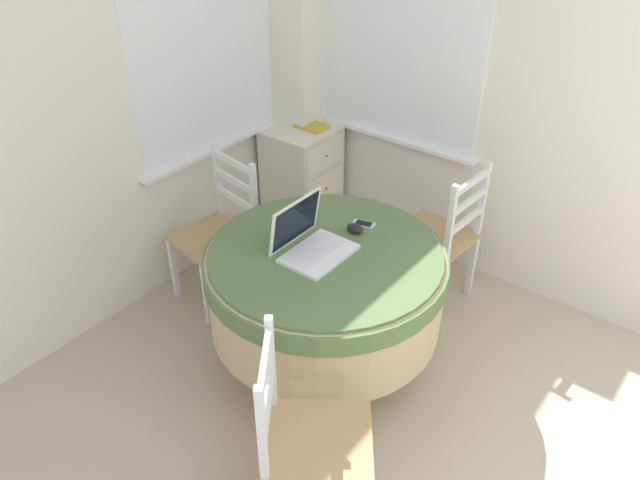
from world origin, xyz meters
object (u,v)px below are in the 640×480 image
Objects in this scene: laptop at (310,242)px; dining_chair_near_back_window at (219,233)px; round_dining_table at (325,284)px; book_on_cabinet at (312,126)px; cell_phone at (364,224)px; corner_cabinet at (302,178)px; dining_chair_camera_near at (306,439)px; dining_chair_near_right_window at (440,238)px; computer_mouse at (355,228)px.

dining_chair_near_back_window is at bearing 80.02° from laptop.
book_on_cabinet is at bearing 41.19° from round_dining_table.
cell_phone is 0.17× the size of corner_cabinet.
laptop is 0.46× the size of corner_cabinet.
book_on_cabinet is at bearing -47.36° from corner_cabinet.
dining_chair_camera_near is at bearing -147.49° from round_dining_table.
computer_mouse is at bearing 164.14° from dining_chair_near_right_window.
laptop reaches higher than corner_cabinet.
laptop reaches higher than dining_chair_camera_near.
computer_mouse reaches higher than cell_phone.
dining_chair_camera_near is at bearing -156.23° from cell_phone.
corner_cabinet is at bearing 81.79° from dining_chair_near_right_window.
corner_cabinet is at bearing 39.63° from dining_chair_camera_near.
dining_chair_near_back_window is 1.58m from dining_chair_camera_near.
laptop is (-0.04, 0.06, 0.25)m from round_dining_table.
dining_chair_camera_near is 2.33m from book_on_cabinet.
dining_chair_near_back_window is at bearing 57.85° from dining_chair_camera_near.
corner_cabinet is (1.78, 1.47, -0.06)m from dining_chair_camera_near.
cell_phone is 0.14× the size of dining_chair_camera_near.
corner_cabinet is at bearing 54.48° from cell_phone.
round_dining_table is 1.45m from corner_cabinet.
cell_phone is 1.19m from dining_chair_camera_near.
book_on_cabinet is at bearing 38.32° from laptop.
round_dining_table is 1.46m from book_on_cabinet.
corner_cabinet is 0.40m from book_on_cabinet.
dining_chair_near_back_window is at bearing 103.92° from cell_phone.
round_dining_table is at bearing 167.59° from dining_chair_near_right_window.
cell_phone is at bearing -128.73° from book_on_cabinet.
computer_mouse is 0.12× the size of corner_cabinet.
dining_chair_near_back_window is 1.21× the size of corner_cabinet.
round_dining_table is 0.89m from dining_chair_near_right_window.
dining_chair_near_back_window is (0.10, 0.87, -0.09)m from round_dining_table.
book_on_cabinet is at bearing 48.41° from computer_mouse.
dining_chair_near_right_window is 4.46× the size of book_on_cabinet.
dining_chair_camera_near reaches higher than book_on_cabinet.
dining_chair_near_back_window is at bearing -172.08° from corner_cabinet.
dining_chair_camera_near is (-0.84, -1.34, 0.00)m from dining_chair_near_back_window.
cell_phone is at bearing -1.10° from round_dining_table.
laptop is 0.94m from dining_chair_camera_near.
computer_mouse is 0.72× the size of cell_phone.
corner_cabinet is 3.70× the size of book_on_cabinet.
laptop is at bearing -141.68° from book_on_cabinet.
dining_chair_camera_near is at bearing -154.62° from computer_mouse.
computer_mouse is 0.73m from dining_chair_near_right_window.
dining_chair_near_right_window is (0.63, -0.18, -0.31)m from computer_mouse.
round_dining_table is at bearing 177.35° from computer_mouse.
book_on_cabinet is at bearing 51.27° from cell_phone.
dining_chair_near_right_window is 1.63m from dining_chair_camera_near.
dining_chair_near_back_window is (0.14, 0.81, -0.34)m from laptop.
dining_chair_near_right_window reaches higher than cell_phone.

